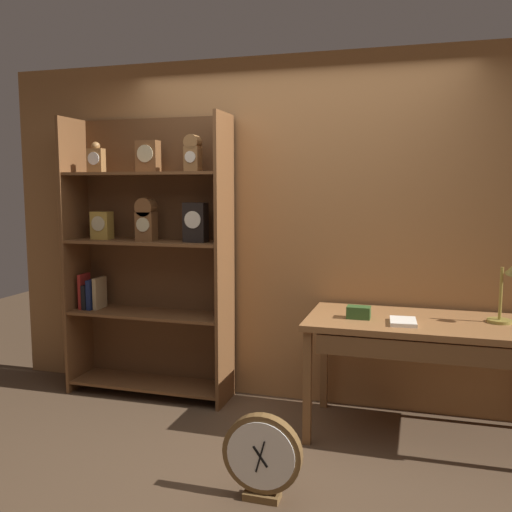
{
  "coord_description": "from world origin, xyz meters",
  "views": [
    {
      "loc": [
        0.92,
        -2.8,
        1.64
      ],
      "look_at": [
        -0.14,
        0.77,
        1.18
      ],
      "focal_mm": 39.3,
      "sensor_mm": 36.0,
      "label": 1
    }
  ],
  "objects_px": {
    "workbench": "(423,333)",
    "open_repair_manual": "(403,322)",
    "toolbox_small": "(359,312)",
    "round_clock_large": "(262,456)",
    "desk_lamp": "(507,291)",
    "bookshelf": "(149,255)"
  },
  "relations": [
    {
      "from": "workbench",
      "to": "round_clock_large",
      "type": "distance_m",
      "value": 1.35
    },
    {
      "from": "round_clock_large",
      "to": "toolbox_small",
      "type": "bearing_deg",
      "value": 68.04
    },
    {
      "from": "toolbox_small",
      "to": "round_clock_large",
      "type": "relative_size",
      "value": 0.32
    },
    {
      "from": "bookshelf",
      "to": "workbench",
      "type": "relative_size",
      "value": 1.47
    },
    {
      "from": "desk_lamp",
      "to": "round_clock_large",
      "type": "height_order",
      "value": "desk_lamp"
    },
    {
      "from": "desk_lamp",
      "to": "workbench",
      "type": "bearing_deg",
      "value": -171.44
    },
    {
      "from": "desk_lamp",
      "to": "round_clock_large",
      "type": "distance_m",
      "value": 1.83
    },
    {
      "from": "open_repair_manual",
      "to": "bookshelf",
      "type": "bearing_deg",
      "value": 164.97
    },
    {
      "from": "bookshelf",
      "to": "desk_lamp",
      "type": "relative_size",
      "value": 5.37
    },
    {
      "from": "desk_lamp",
      "to": "open_repair_manual",
      "type": "relative_size",
      "value": 1.84
    },
    {
      "from": "workbench",
      "to": "round_clock_large",
      "type": "bearing_deg",
      "value": -128.56
    },
    {
      "from": "bookshelf",
      "to": "toolbox_small",
      "type": "bearing_deg",
      "value": -10.21
    },
    {
      "from": "toolbox_small",
      "to": "round_clock_large",
      "type": "height_order",
      "value": "toolbox_small"
    },
    {
      "from": "desk_lamp",
      "to": "toolbox_small",
      "type": "bearing_deg",
      "value": -172.79
    },
    {
      "from": "round_clock_large",
      "to": "workbench",
      "type": "bearing_deg",
      "value": 51.44
    },
    {
      "from": "workbench",
      "to": "toolbox_small",
      "type": "relative_size",
      "value": 9.82
    },
    {
      "from": "workbench",
      "to": "toolbox_small",
      "type": "height_order",
      "value": "toolbox_small"
    },
    {
      "from": "bookshelf",
      "to": "workbench",
      "type": "height_order",
      "value": "bookshelf"
    },
    {
      "from": "workbench",
      "to": "open_repair_manual",
      "type": "xyz_separation_m",
      "value": [
        -0.12,
        -0.1,
        0.09
      ]
    },
    {
      "from": "desk_lamp",
      "to": "round_clock_large",
      "type": "xyz_separation_m",
      "value": [
        -1.28,
        -1.06,
        -0.76
      ]
    },
    {
      "from": "desk_lamp",
      "to": "round_clock_large",
      "type": "bearing_deg",
      "value": -140.31
    },
    {
      "from": "open_repair_manual",
      "to": "round_clock_large",
      "type": "bearing_deg",
      "value": -131.43
    }
  ]
}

